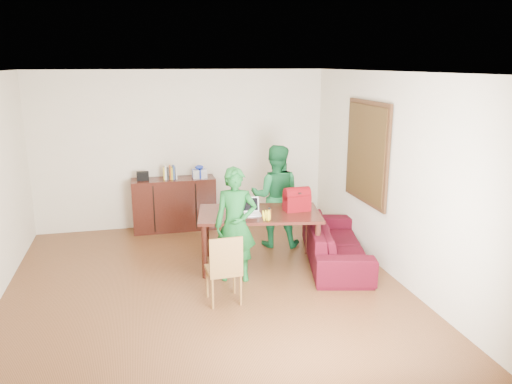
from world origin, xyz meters
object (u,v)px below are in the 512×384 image
object	(u,v)px
table	(259,219)
bottle	(269,213)
chair	(224,282)
person_near	(236,225)
person_far	(275,196)
sofa	(336,242)
laptop	(249,212)
red_bag	(297,201)

from	to	relation	value
table	bottle	xyz separation A→B (m)	(0.05, -0.33, 0.18)
bottle	chair	bearing A→B (deg)	-138.08
person_near	person_far	world-z (taller)	person_far
bottle	person_far	bearing A→B (deg)	70.17
bottle	sofa	world-z (taller)	bottle
person_near	sofa	xyz separation A→B (m)	(1.52, 0.27, -0.47)
table	person_far	distance (m)	0.87
person_near	laptop	world-z (taller)	person_near
laptop	red_bag	bearing A→B (deg)	8.84
person_far	bottle	size ratio (longest dim) A/B	10.09
laptop	red_bag	world-z (taller)	red_bag
person_near	red_bag	distance (m)	1.03
chair	person_near	world-z (taller)	person_near
chair	red_bag	bearing A→B (deg)	35.52
person_near	person_far	distance (m)	1.42
table	person_far	world-z (taller)	person_far
laptop	sofa	distance (m)	1.38
table	person_far	bearing A→B (deg)	69.17
laptop	chair	bearing A→B (deg)	-115.59
table	person_near	size ratio (longest dim) A/B	1.19
sofa	table	bearing A→B (deg)	97.40
laptop	red_bag	xyz separation A→B (m)	(0.70, 0.06, 0.09)
chair	red_bag	distance (m)	1.69
red_bag	sofa	xyz separation A→B (m)	(0.57, -0.09, -0.63)
person_near	bottle	bearing A→B (deg)	19.56
table	laptop	distance (m)	0.23
table	sofa	size ratio (longest dim) A/B	0.91
red_bag	chair	bearing A→B (deg)	-145.67
person_far	chair	bearing A→B (deg)	74.48
person_far	person_near	bearing A→B (deg)	70.19
bottle	red_bag	distance (m)	0.57
sofa	chair	bearing A→B (deg)	129.64
table	laptop	xyz separation A→B (m)	(-0.16, -0.09, 0.14)
table	laptop	world-z (taller)	laptop
person_far	laptop	xyz separation A→B (m)	(-0.60, -0.83, 0.03)
person_near	laptop	distance (m)	0.40
table	chair	world-z (taller)	chair
laptop	person_far	bearing A→B (deg)	58.21
table	bottle	size ratio (longest dim) A/B	11.44
table	sofa	world-z (taller)	table
chair	bottle	xyz separation A→B (m)	(0.74, 0.66, 0.61)
person_far	sofa	world-z (taller)	person_far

